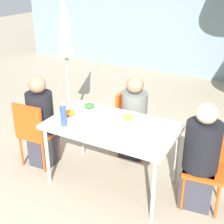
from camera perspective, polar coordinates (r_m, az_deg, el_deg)
name	(u,v)px	position (r m, az deg, el deg)	size (l,w,h in m)	color
ground_plane	(112,182)	(3.79, 0.00, -12.60)	(24.00, 24.00, 0.00)	tan
building_facade	(213,10)	(7.33, 17.94, 17.29)	(10.00, 0.20, 3.00)	gray
dining_table	(112,129)	(3.41, 0.00, -3.21)	(1.41, 0.83, 0.76)	silver
chair_left	(35,130)	(3.93, -13.99, -3.16)	(0.42, 0.42, 0.87)	#E54C14
person_left	(41,124)	(3.93, -12.77, -2.22)	(0.32, 0.32, 1.17)	#383842
chair_right	(206,159)	(3.39, 16.83, -8.29)	(0.45, 0.45, 0.87)	#E54C14
person_right	(201,160)	(3.31, 15.88, -8.39)	(0.36, 0.36, 1.16)	#383842
chair_far	(130,118)	(4.11, 3.24, -1.11)	(0.42, 0.42, 0.87)	#E54C14
person_far	(134,119)	(4.04, 4.03, -1.37)	(0.33, 0.33, 1.11)	black
closed_umbrella	(65,35)	(4.43, -8.56, 13.83)	(0.36, 0.36, 2.16)	#333333
plate_0	(89,107)	(3.77, -4.16, 0.96)	(0.23, 0.23, 0.06)	white
plate_1	(128,118)	(3.47, 2.97, -1.17)	(0.22, 0.22, 0.06)	white
plate_2	(69,114)	(3.60, -7.82, -0.34)	(0.25, 0.25, 0.07)	white
bottle	(63,115)	(3.35, -8.90, -0.58)	(0.06, 0.06, 0.26)	#334C8E
drinking_cup	(119,139)	(3.01, 1.25, -4.99)	(0.07, 0.07, 0.09)	silver
salad_bowl	(105,127)	(3.29, -1.20, -2.68)	(0.17, 0.17, 0.05)	white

